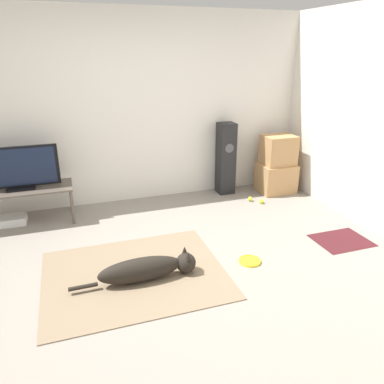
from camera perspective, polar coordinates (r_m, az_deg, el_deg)
The scene contains 14 objects.
ground_plane at distance 3.69m, azimuth -3.86°, elevation -12.58°, with size 12.00×12.00×0.00m, color gray.
wall_back at distance 5.20m, azimuth -10.39°, elevation 12.18°, with size 8.00×0.06×2.55m.
area_rug at distance 3.73m, azimuth -8.73°, elevation -12.28°, with size 1.70×1.40×0.01m.
dog at distance 3.57m, azimuth -6.69°, elevation -11.51°, with size 1.19×0.21×0.25m.
frisbee at distance 3.93m, azimuth 8.80°, elevation -10.33°, with size 0.23×0.23×0.03m.
cardboard_box_lower at distance 5.80m, azimuth 12.66°, elevation 2.13°, with size 0.52×0.43×0.43m.
cardboard_box_upper at distance 5.70m, azimuth 13.01°, elevation 6.27°, with size 0.46×0.38×0.43m.
floor_speaker at distance 5.56m, azimuth 5.17°, elevation 5.09°, with size 0.24×0.24×1.05m.
tv_stand at distance 5.00m, azimuth -24.47°, elevation -0.04°, with size 1.17×0.49×0.45m.
tv at distance 4.91m, azimuth -24.99°, elevation 3.27°, with size 0.93×0.20×0.52m.
tennis_ball_by_boxes at distance 5.41m, azimuth 8.86°, elevation -1.05°, with size 0.07×0.07×0.07m.
tennis_ball_near_speaker at distance 5.35m, azimuth 10.57°, elevation -1.41°, with size 0.07×0.07×0.07m.
game_console at distance 5.16m, azimuth -25.65°, elevation -3.90°, with size 0.32×0.25×0.10m.
door_mat at distance 4.61m, azimuth 21.82°, elevation -6.85°, with size 0.61×0.48×0.01m.
Camera 1 is at (-0.76, -2.99, 2.03)m, focal length 35.00 mm.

